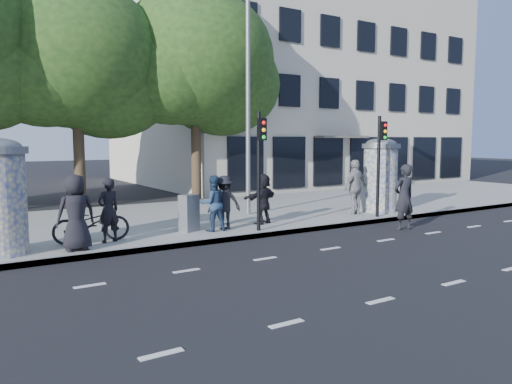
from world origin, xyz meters
TOP-DOWN VIEW (x-y plane):
  - ground at (0.00, 0.00)m, footprint 120.00×120.00m
  - sidewalk at (0.00, 7.50)m, footprint 40.00×8.00m
  - curb at (0.00, 3.55)m, footprint 40.00×0.10m
  - lane_dash_near at (0.00, -2.20)m, footprint 32.00×0.12m
  - lane_dash_far at (0.00, 1.40)m, footprint 32.00×0.12m
  - ad_column_right at (5.20, 4.70)m, footprint 1.36×1.36m
  - traffic_pole_near at (-0.60, 3.79)m, footprint 0.22×0.31m
  - traffic_pole_far at (4.20, 3.79)m, footprint 0.22×0.31m
  - street_lamp at (0.80, 6.63)m, footprint 0.25×0.93m
  - tree_near_left at (-3.50, 12.70)m, footprint 6.80×6.80m
  - tree_center at (1.50, 12.30)m, footprint 7.00×7.00m
  - building at (12.00, 19.99)m, footprint 20.30×15.85m
  - ped_a at (-5.64, 3.97)m, footprint 0.90×0.60m
  - ped_b at (-4.72, 4.54)m, footprint 0.68×0.53m
  - ped_c at (-1.75, 4.49)m, footprint 0.83×0.68m
  - ped_d at (-1.31, 4.60)m, footprint 1.08×0.70m
  - ped_e at (3.95, 4.67)m, footprint 1.20×0.79m
  - ped_f at (0.16, 4.77)m, footprint 1.54×0.98m
  - man_road at (3.71, 2.29)m, footprint 0.77×0.54m
  - bicycle at (-5.09, 4.74)m, footprint 0.78×1.94m
  - cabinet_left at (-2.35, 4.81)m, footprint 0.60×0.52m
  - cabinet_right at (4.87, 5.01)m, footprint 0.64×0.53m

SIDE VIEW (x-z plane):
  - ground at x=0.00m, z-range 0.00..0.00m
  - lane_dash_near at x=0.00m, z-range 0.00..0.01m
  - lane_dash_far at x=0.00m, z-range 0.00..0.01m
  - sidewalk at x=0.00m, z-range 0.00..0.15m
  - curb at x=0.00m, z-range -0.01..0.15m
  - bicycle at x=-5.09m, z-range 0.15..1.15m
  - cabinet_left at x=-2.35m, z-range 0.15..1.21m
  - cabinet_right at x=4.87m, z-range 0.15..1.30m
  - ped_f at x=0.16m, z-range 0.15..1.72m
  - ped_d at x=-1.31m, z-range 0.15..1.72m
  - ped_c at x=-1.75m, z-range 0.15..1.75m
  - ped_b at x=-4.72m, z-range 0.15..1.80m
  - man_road at x=3.71m, z-range 0.00..2.02m
  - ped_a at x=-5.64m, z-range 0.15..1.96m
  - ped_e at x=3.95m, z-range 0.15..2.07m
  - ad_column_right at x=5.20m, z-range 0.21..2.86m
  - traffic_pole_near at x=-0.60m, z-range 0.53..3.93m
  - traffic_pole_far at x=4.20m, z-range 0.53..3.93m
  - street_lamp at x=0.80m, z-range 0.79..8.79m
  - building at x=12.00m, z-range -0.01..11.99m
  - tree_near_left at x=-3.50m, z-range 1.58..10.55m
  - tree_center at x=1.50m, z-range 1.66..10.96m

